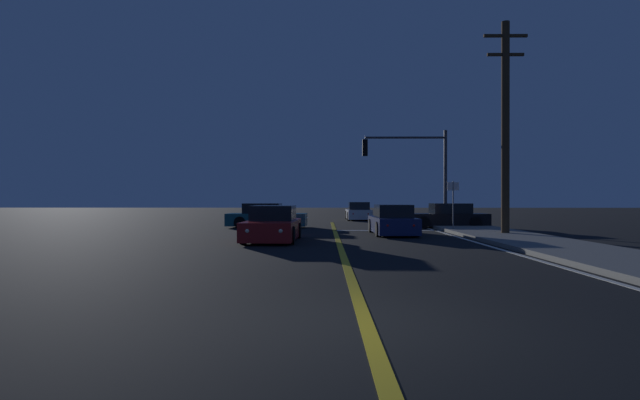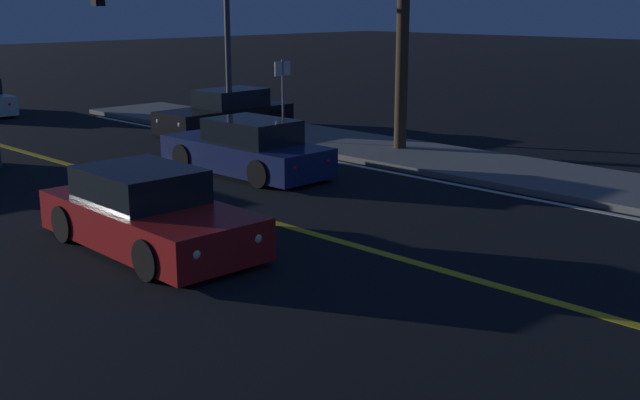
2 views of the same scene
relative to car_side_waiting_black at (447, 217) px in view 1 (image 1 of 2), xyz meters
name	(u,v)px [view 1 (image 1 of 2)]	position (x,y,z in m)	size (l,w,h in m)	color
ground_plane	(367,326)	(-6.24, -21.44, -0.58)	(160.00, 160.00, 0.00)	black
sidewalk_right	(551,245)	(0.65, -11.29, -0.51)	(3.20, 36.54, 0.15)	slate
lane_line_center	(340,247)	(-6.24, -11.29, -0.58)	(0.20, 34.51, 0.01)	gold
lane_line_edge_right	(494,247)	(-1.20, -11.29, -0.58)	(0.16, 34.51, 0.01)	silver
stop_bar	(388,231)	(-3.59, -2.64, -0.58)	(5.29, 0.50, 0.01)	silver
car_side_waiting_black	(447,217)	(0.00, 0.00, 0.00)	(4.58, 1.93, 1.34)	black
car_following_oncoming_teal	(266,217)	(-9.99, 0.08, 0.00)	(4.45, 2.03, 1.34)	#195960
car_lead_oncoming_white	(358,212)	(-4.19, 9.87, 0.00)	(1.84, 4.55, 1.34)	silver
car_far_approaching_navy	(393,222)	(-3.72, -5.36, 0.00)	(1.86, 4.59, 1.34)	navy
car_mid_block_red	(273,226)	(-8.72, -8.70, 0.00)	(2.04, 4.42, 1.34)	maroon
traffic_signal_near_right	(414,162)	(-1.89, -0.34, 3.03)	(4.61, 0.28, 5.33)	#38383D
utility_pole_right	(505,125)	(0.95, -6.33, 4.15)	(1.85, 0.34, 9.13)	#42301E
street_sign_corner	(453,198)	(-0.45, -3.14, 1.07)	(0.56, 0.06, 2.45)	slate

